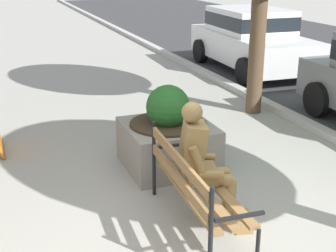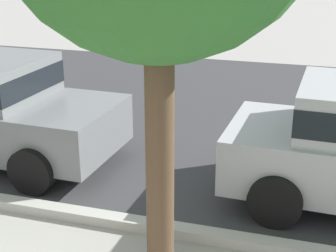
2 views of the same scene
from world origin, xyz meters
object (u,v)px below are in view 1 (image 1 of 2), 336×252
park_bench (192,183)px  bronze_statue_seated (206,165)px  concrete_planter (168,138)px  parked_car_white (251,37)px

park_bench → bronze_statue_seated: bearing=120.4°
park_bench → concrete_planter: size_ratio=1.56×
park_bench → parked_car_white: 7.95m
concrete_planter → bronze_statue_seated: bearing=-5.4°
park_bench → concrete_planter: concrete_planter is taller
bronze_statue_seated → concrete_planter: (-1.49, 0.14, -0.24)m
park_bench → parked_car_white: bearing=145.4°
park_bench → bronze_statue_seated: bronze_statue_seated is taller
park_bench → parked_car_white: parked_car_white is taller
park_bench → bronze_statue_seated: 0.27m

